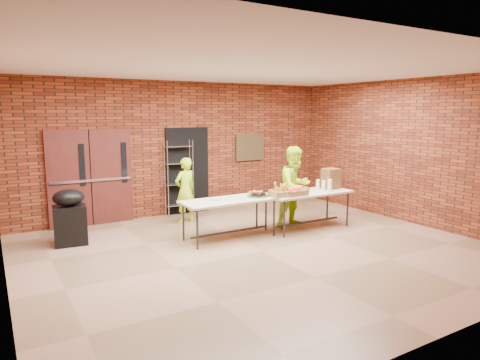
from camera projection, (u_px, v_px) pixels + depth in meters
name	position (u px, v px, depth m)	size (l,w,h in m)	color
room	(262.00, 162.00, 7.40)	(8.08, 7.08, 3.28)	brown
double_doors	(91.00, 178.00, 9.30)	(1.78, 0.12, 2.10)	#4D1916
dark_doorway	(187.00, 171.00, 10.48)	(1.10, 0.06, 2.10)	black
bronze_plaque	(250.00, 147.00, 11.30)	(0.85, 0.04, 0.70)	#3E3019
wire_rack	(179.00, 178.00, 10.24)	(0.67, 0.22, 1.82)	silver
table_left	(229.00, 203.00, 8.33)	(1.90, 0.80, 0.78)	#B6AC8B
table_right	(308.00, 195.00, 9.08)	(1.92, 0.81, 0.79)	#B6AC8B
basket_bananas	(282.00, 193.00, 8.62)	(0.48, 0.37, 0.15)	olive
basket_oranges	(296.00, 189.00, 9.02)	(0.43, 0.34, 0.14)	olive
basket_apples	(293.00, 192.00, 8.69)	(0.50, 0.39, 0.16)	olive
muffin_tray	(258.00, 194.00, 8.63)	(0.43, 0.43, 0.11)	#16551E
napkin_box	(216.00, 199.00, 8.19)	(0.17, 0.11, 0.06)	white
coffee_dispenser	(331.00, 178.00, 9.46)	(0.34, 0.30, 0.45)	brown
cup_stack_front	(324.00, 186.00, 9.18)	(0.08, 0.08, 0.23)	white
cup_stack_mid	(330.00, 185.00, 9.08)	(0.09, 0.09, 0.27)	white
cup_stack_back	(318.00, 185.00, 9.28)	(0.08, 0.08, 0.23)	white
covered_grill	(70.00, 217.00, 7.98)	(0.63, 0.54, 1.05)	black
volunteer_woman	(185.00, 190.00, 9.58)	(0.54, 0.35, 1.47)	#B2E519
volunteer_man	(295.00, 186.00, 9.28)	(0.84, 0.66, 1.74)	#B2E519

